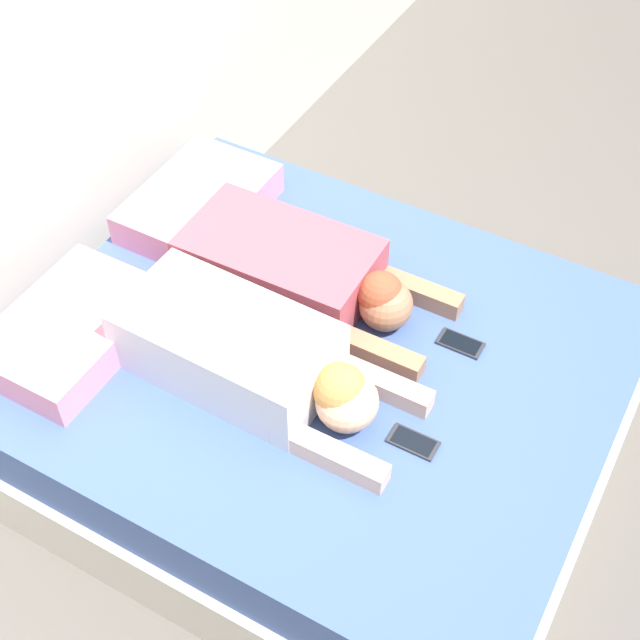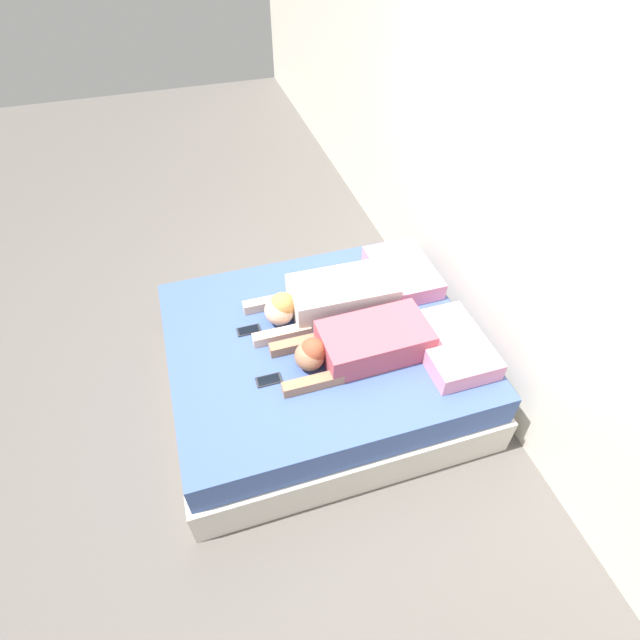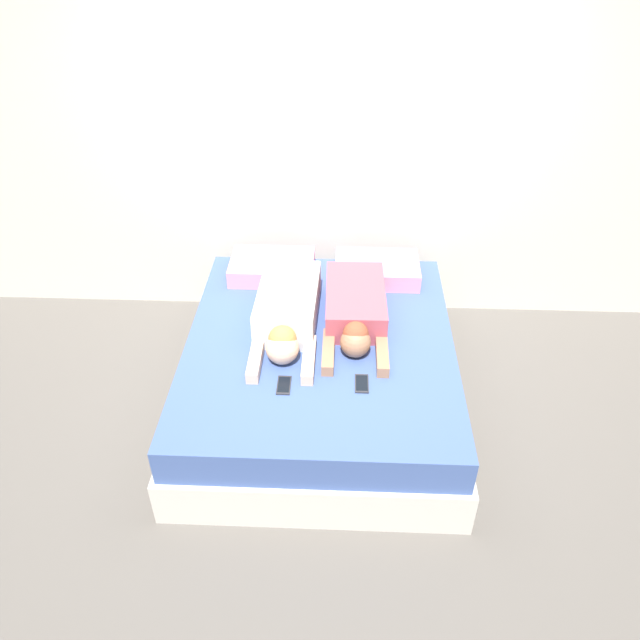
{
  "view_description": "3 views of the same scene",
  "coord_description": "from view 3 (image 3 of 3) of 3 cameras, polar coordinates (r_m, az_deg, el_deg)",
  "views": [
    {
      "loc": [
        -1.68,
        -0.94,
        2.77
      ],
      "look_at": [
        0.0,
        0.0,
        0.67
      ],
      "focal_mm": 50.0,
      "sensor_mm": 36.0,
      "label": 1
    },
    {
      "loc": [
        2.09,
        -0.65,
        2.88
      ],
      "look_at": [
        0.0,
        0.0,
        0.67
      ],
      "focal_mm": 28.0,
      "sensor_mm": 36.0,
      "label": 2
    },
    {
      "loc": [
        0.13,
        -3.02,
        2.91
      ],
      "look_at": [
        0.0,
        0.0,
        0.67
      ],
      "focal_mm": 35.0,
      "sensor_mm": 36.0,
      "label": 3
    }
  ],
  "objects": [
    {
      "name": "wall_back",
      "position": [
        4.46,
        0.65,
        15.41
      ],
      "size": [
        12.0,
        0.06,
        2.6
      ],
      "color": "beige",
      "rests_on": "ground_plane"
    },
    {
      "name": "pillow_head_left",
      "position": [
        4.44,
        -4.38,
        4.85
      ],
      "size": [
        0.58,
        0.4,
        0.13
      ],
      "color": "pink",
      "rests_on": "bed"
    },
    {
      "name": "cell_phone_left",
      "position": [
        3.53,
        -3.32,
        -5.97
      ],
      "size": [
        0.08,
        0.15,
        0.01
      ],
      "color": "#2D2D33",
      "rests_on": "bed"
    },
    {
      "name": "cell_phone_right",
      "position": [
        3.54,
        3.84,
        -5.82
      ],
      "size": [
        0.08,
        0.15,
        0.01
      ],
      "color": "#2D2D33",
      "rests_on": "bed"
    },
    {
      "name": "pillow_head_right",
      "position": [
        4.42,
        5.22,
        4.63
      ],
      "size": [
        0.58,
        0.4,
        0.13
      ],
      "color": "pink",
      "rests_on": "bed"
    },
    {
      "name": "person_left",
      "position": [
        3.89,
        -3.02,
        0.71
      ],
      "size": [
        0.38,
        0.99,
        0.23
      ],
      "color": "silver",
      "rests_on": "bed"
    },
    {
      "name": "person_right",
      "position": [
        3.94,
        3.24,
        0.92
      ],
      "size": [
        0.39,
        0.96,
        0.21
      ],
      "color": "#B24C59",
      "rests_on": "bed"
    },
    {
      "name": "ground_plane",
      "position": [
        4.19,
        0.0,
        -7.38
      ],
      "size": [
        12.0,
        12.0,
        0.0
      ],
      "primitive_type": "plane",
      "color": "#5B5651"
    },
    {
      "name": "bed",
      "position": [
        4.02,
        0.0,
        -4.75
      ],
      "size": [
        1.7,
        1.98,
        0.52
      ],
      "color": "beige",
      "rests_on": "ground_plane"
    }
  ]
}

